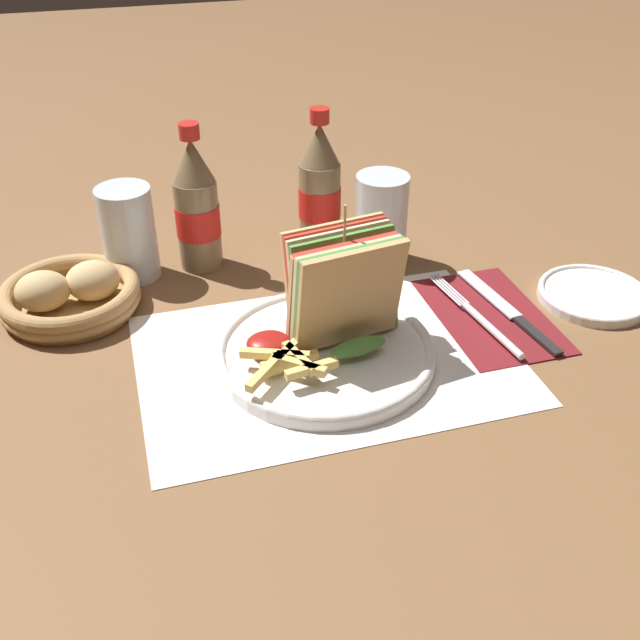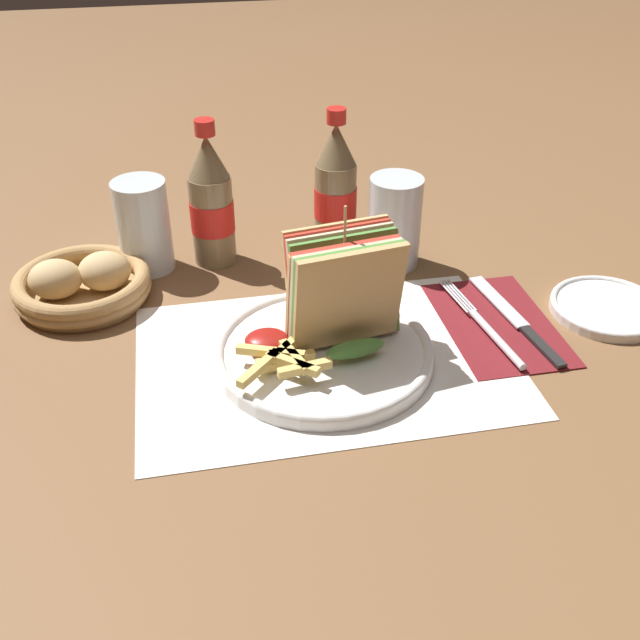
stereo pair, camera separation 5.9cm
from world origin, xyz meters
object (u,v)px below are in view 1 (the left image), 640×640
coke_bottle_near (197,208)px  side_saucer (594,294)px  plate_main (325,352)px  coke_bottle_far (320,190)px  fork (483,321)px  club_sandwich (344,290)px  knife (508,310)px  glass_near (381,225)px  bread_basket (70,295)px  glass_far (130,239)px

coke_bottle_near → side_saucer: (0.46, -0.23, -0.08)m
plate_main → coke_bottle_far: size_ratio=1.25×
side_saucer → fork: bearing=-173.8°
coke_bottle_far → club_sandwich: bearing=-100.1°
club_sandwich → knife: club_sandwich is taller
club_sandwich → side_saucer: club_sandwich is taller
club_sandwich → glass_near: bearing=58.8°
knife → bread_basket: size_ratio=1.19×
coke_bottle_near → fork: bearing=-39.3°
bread_basket → side_saucer: bearing=-14.0°
club_sandwich → bread_basket: bearing=150.3°
knife → glass_far: 0.49m
knife → glass_near: bearing=114.5°
club_sandwich → coke_bottle_far: coke_bottle_far is taller
fork → glass_far: size_ratio=1.57×
coke_bottle_near → bread_basket: coke_bottle_near is taller
glass_far → bread_basket: glass_far is taller
fork → side_saucer: (0.16, 0.02, -0.00)m
knife → bread_basket: bearing=155.7°
fork → bread_basket: bread_basket is taller
club_sandwich → bread_basket: (-0.30, 0.17, -0.06)m
bread_basket → side_saucer: 0.65m
bread_basket → fork: bearing=-20.5°
club_sandwich → bread_basket: club_sandwich is taller
side_saucer → club_sandwich: bearing=-178.1°
plate_main → club_sandwich: 0.07m
club_sandwich → glass_far: club_sandwich is taller
coke_bottle_far → glass_near: bearing=-45.3°
glass_near → club_sandwich: bearing=-121.2°
fork → coke_bottle_near: coke_bottle_near is taller
club_sandwich → glass_near: (0.11, 0.18, -0.02)m
plate_main → glass_near: bearing=55.4°
plate_main → bread_basket: bearing=145.8°
bread_basket → glass_near: bearing=1.8°
plate_main → glass_near: (0.14, 0.20, 0.04)m
plate_main → knife: 0.24m
plate_main → glass_far: bearing=127.2°
coke_bottle_near → bread_basket: size_ratio=1.16×
fork → knife: (0.04, 0.02, -0.00)m
glass_near → bread_basket: (-0.41, -0.01, -0.03)m
club_sandwich → coke_bottle_near: 0.27m
club_sandwich → glass_near: club_sandwich is taller
coke_bottle_far → side_saucer: size_ratio=1.43×
fork → knife: 0.05m
glass_far → side_saucer: (0.55, -0.22, -0.05)m
side_saucer → glass_near: bearing=142.9°
fork → bread_basket: 0.50m
glass_far → bread_basket: bearing=-140.7°
glass_near → plate_main: bearing=-124.6°
knife → glass_far: glass_far is taller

